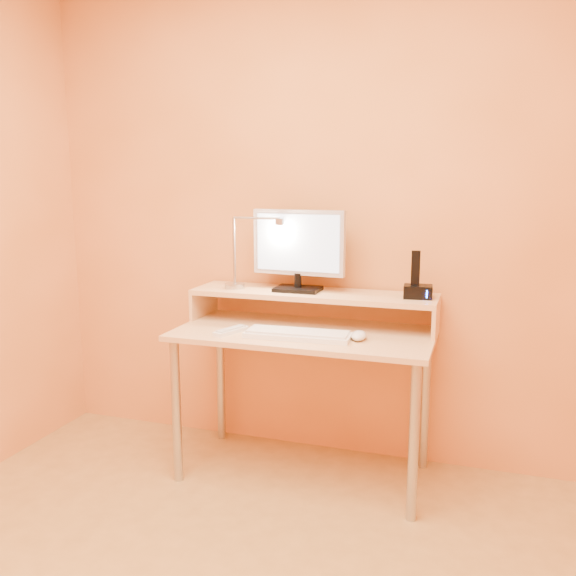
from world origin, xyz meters
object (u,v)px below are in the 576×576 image
(lamp_base, at_px, (235,286))
(phone_dock, at_px, (418,292))
(monitor_panel, at_px, (299,243))
(remote_control, at_px, (231,331))
(mouse, at_px, (359,336))
(keyboard, at_px, (298,335))

(lamp_base, relative_size, phone_dock, 0.77)
(lamp_base, height_order, phone_dock, phone_dock)
(monitor_panel, xyz_separation_m, lamp_base, (-0.32, -0.04, -0.23))
(monitor_panel, bearing_deg, lamp_base, -169.21)
(remote_control, bearing_deg, mouse, 26.81)
(lamp_base, xyz_separation_m, remote_control, (0.09, -0.26, -0.16))
(phone_dock, relative_size, keyboard, 0.27)
(keyboard, bearing_deg, remote_control, -179.63)
(phone_dock, xyz_separation_m, mouse, (-0.23, -0.23, -0.17))
(phone_dock, height_order, remote_control, phone_dock)
(mouse, height_order, remote_control, mouse)
(lamp_base, distance_m, phone_dock, 0.91)
(phone_dock, bearing_deg, monitor_panel, 173.55)
(mouse, bearing_deg, phone_dock, 42.30)
(lamp_base, relative_size, mouse, 0.86)
(phone_dock, xyz_separation_m, remote_control, (-0.81, -0.29, -0.18))
(keyboard, xyz_separation_m, mouse, (0.27, 0.05, 0.01))
(monitor_panel, height_order, mouse, monitor_panel)
(monitor_panel, relative_size, phone_dock, 3.58)
(lamp_base, height_order, keyboard, lamp_base)
(keyboard, bearing_deg, mouse, 7.14)
(monitor_panel, distance_m, lamp_base, 0.40)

